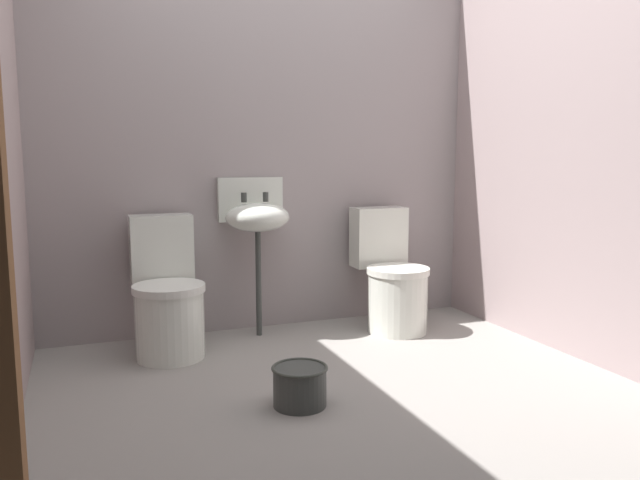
# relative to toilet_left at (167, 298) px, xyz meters

# --- Properties ---
(ground_plane) EXTENTS (3.25, 2.93, 0.08)m
(ground_plane) POSITION_rel_toilet_left_xyz_m (0.70, -0.92, -0.36)
(ground_plane) COLOR gray
(wall_back) EXTENTS (3.25, 0.10, 2.37)m
(wall_back) POSITION_rel_toilet_left_xyz_m (0.70, 0.40, 0.86)
(wall_back) COLOR gray
(wall_back) RESTS_ON ground
(wall_right) EXTENTS (0.10, 2.73, 2.37)m
(wall_right) POSITION_rel_toilet_left_xyz_m (2.18, -0.82, 0.86)
(wall_right) COLOR gray
(wall_right) RESTS_ON ground
(toilet_left) EXTENTS (0.40, 0.59, 0.78)m
(toilet_left) POSITION_rel_toilet_left_xyz_m (0.00, 0.00, 0.00)
(toilet_left) COLOR white
(toilet_left) RESTS_ON ground
(toilet_right) EXTENTS (0.41, 0.60, 0.78)m
(toilet_right) POSITION_rel_toilet_left_xyz_m (1.44, 0.00, 0.00)
(toilet_right) COLOR silver
(toilet_right) RESTS_ON ground
(sink) EXTENTS (0.42, 0.35, 0.99)m
(sink) POSITION_rel_toilet_left_xyz_m (0.58, 0.19, 0.43)
(sink) COLOR #3C403C
(sink) RESTS_ON ground
(bucket) EXTENTS (0.26, 0.26, 0.19)m
(bucket) POSITION_rel_toilet_left_xyz_m (0.45, -0.99, -0.22)
(bucket) COLOR #3C403C
(bucket) RESTS_ON ground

